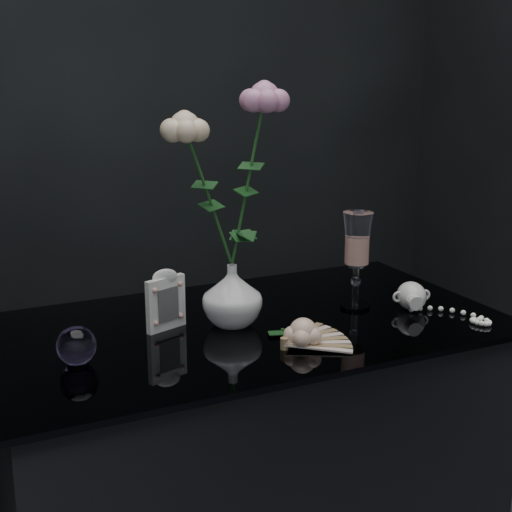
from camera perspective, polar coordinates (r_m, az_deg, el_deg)
name	(u,v)px	position (r m, az deg, el deg)	size (l,w,h in m)	color
table	(247,486)	(1.64, -0.70, -17.95)	(1.05, 0.58, 0.76)	black
vase	(232,295)	(1.44, -1.91, -3.16)	(0.12, 0.12, 0.13)	white
wine_glass	(357,261)	(1.55, 8.05, -0.38)	(0.07, 0.07, 0.21)	white
picture_frame	(166,299)	(1.43, -7.25, -3.46)	(0.09, 0.07, 0.13)	white
paperweight	(76,346)	(1.30, -14.17, -6.96)	(0.07, 0.07, 0.07)	#977AC7
paper_fan	(284,342)	(1.34, 2.28, -6.93)	(0.25, 0.20, 0.03)	beige
loose_rose	(303,332)	(1.35, 3.78, -6.09)	(0.12, 0.16, 0.05)	#FFC5A4
pearl_jar	(412,295)	(1.58, 12.34, -3.04)	(0.21, 0.22, 0.06)	white
roses	(229,171)	(1.38, -2.19, 6.84)	(0.24, 0.10, 0.41)	#FFD2A7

